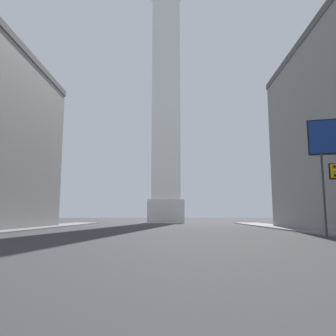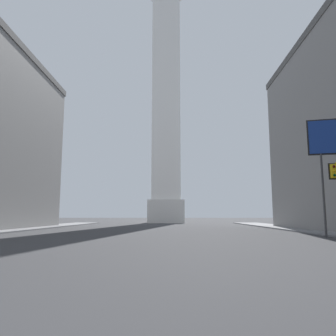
{
  "view_description": "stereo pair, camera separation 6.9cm",
  "coord_description": "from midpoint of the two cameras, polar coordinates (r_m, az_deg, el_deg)",
  "views": [
    {
      "loc": [
        1.76,
        -0.28,
        1.81
      ],
      "look_at": [
        0.76,
        55.74,
        9.83
      ],
      "focal_mm": 35.0,
      "sensor_mm": 36.0,
      "label": 1
    },
    {
      "loc": [
        1.83,
        -0.28,
        1.81
      ],
      "look_at": [
        0.76,
        55.74,
        9.83
      ],
      "focal_mm": 35.0,
      "sensor_mm": 36.0,
      "label": 2
    }
  ],
  "objects": [
    {
      "name": "obelisk",
      "position": [
        80.59,
        -0.33,
        12.48
      ],
      "size": [
        8.12,
        8.12,
        62.94
      ],
      "color": "silver",
      "rests_on": "ground_plane"
    }
  ]
}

